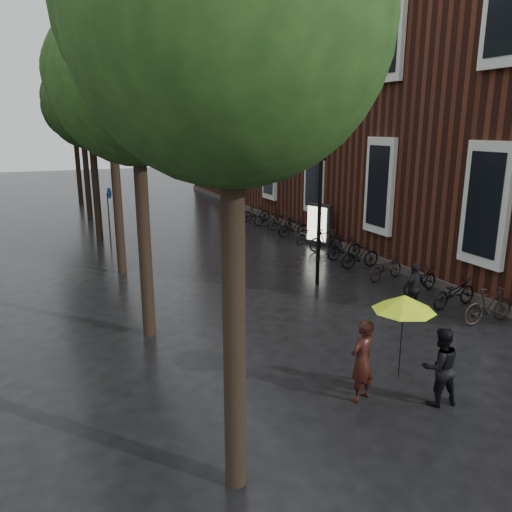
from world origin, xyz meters
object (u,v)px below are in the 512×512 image
person_black (440,366)px  pedestrian_walking (414,288)px  ad_lightbox (319,225)px  person_burgundy (362,361)px  parked_bicycles (337,245)px  lamp_post (320,204)px

person_black → pedestrian_walking: (2.82, 4.07, -0.04)m
pedestrian_walking → ad_lightbox: size_ratio=0.78×
person_burgundy → parked_bicycles: (5.51, 9.76, -0.37)m
pedestrian_walking → parked_bicycles: bearing=-115.1°
ad_lightbox → lamp_post: lamp_post is taller
ad_lightbox → lamp_post: size_ratio=0.42×
person_black → ad_lightbox: (4.51, 12.37, 0.17)m
person_black → lamp_post: 7.88m
person_burgundy → pedestrian_walking: size_ratio=1.13×
person_black → pedestrian_walking: 4.95m
parked_bicycles → ad_lightbox: size_ratio=8.94×
person_burgundy → pedestrian_walking: (4.10, 3.37, -0.10)m
person_burgundy → person_black: person_burgundy is taller
person_black → parked_bicycles: (4.23, 10.45, -0.31)m
pedestrian_walking → person_burgundy: bearing=26.8°
person_black → pedestrian_walking: bearing=-114.6°
pedestrian_walking → lamp_post: (-1.20, 3.39, 2.00)m
lamp_post → person_black: bearing=-102.3°
person_burgundy → person_black: (1.28, -0.70, -0.05)m
pedestrian_walking → ad_lightbox: 8.47m
person_black → parked_bicycles: bearing=-102.0°
person_burgundy → lamp_post: bearing=-132.5°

